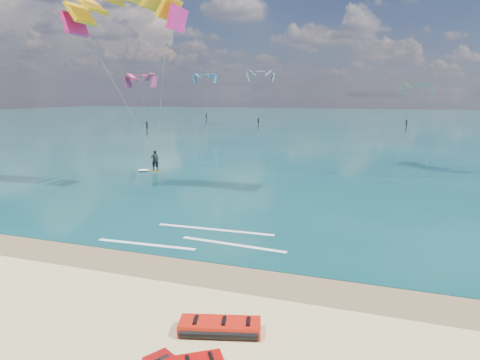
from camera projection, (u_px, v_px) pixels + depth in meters
name	position (u px, v px, depth m)	size (l,w,h in m)	color
ground	(301.00, 152.00, 52.13)	(320.00, 320.00, 0.00)	tan
wet_sand_strip	(128.00, 262.00, 17.85)	(320.00, 2.40, 0.01)	brown
sea	(349.00, 121.00, 111.43)	(320.00, 200.00, 0.04)	#0A3638
packed_kite_left	(220.00, 333.00, 12.55)	(2.60, 1.18, 0.43)	red
kitesurfer_main	(140.00, 85.00, 32.88)	(10.06, 9.96, 14.88)	gold
shoreline_foam	(200.00, 238.00, 20.64)	(8.89, 3.59, 0.01)	white
distant_kites	(303.00, 101.00, 89.67)	(84.21, 39.23, 12.09)	#34915A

